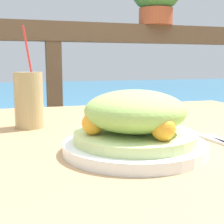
% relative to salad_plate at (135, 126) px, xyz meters
% --- Properties ---
extents(patio_table, '(1.28, 0.92, 0.74)m').
position_rel_salad_plate_xyz_m(patio_table, '(-0.03, 0.18, -0.14)').
color(patio_table, tan).
rests_on(patio_table, ground_plane).
extents(railing_fence, '(2.80, 0.08, 1.09)m').
position_rel_salad_plate_xyz_m(railing_fence, '(-0.03, 0.99, 0.03)').
color(railing_fence, brown).
rests_on(railing_fence, ground_plane).
extents(sea_backdrop, '(12.00, 4.00, 0.55)m').
position_rel_salad_plate_xyz_m(sea_backdrop, '(-0.03, 3.49, -0.52)').
color(sea_backdrop, teal).
rests_on(sea_backdrop, ground_plane).
extents(salad_plate, '(0.26, 0.26, 0.11)m').
position_rel_salad_plate_xyz_m(salad_plate, '(0.00, 0.00, 0.00)').
color(salad_plate, white).
rests_on(salad_plate, patio_table).
extents(drink_glass, '(0.07, 0.07, 0.25)m').
position_rel_salad_plate_xyz_m(drink_glass, '(-0.18, 0.28, 0.02)').
color(drink_glass, tan).
rests_on(drink_glass, patio_table).
extents(fork, '(0.03, 0.18, 0.00)m').
position_rel_salad_plate_xyz_m(fork, '(0.19, 0.03, -0.05)').
color(fork, silver).
rests_on(fork, patio_table).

